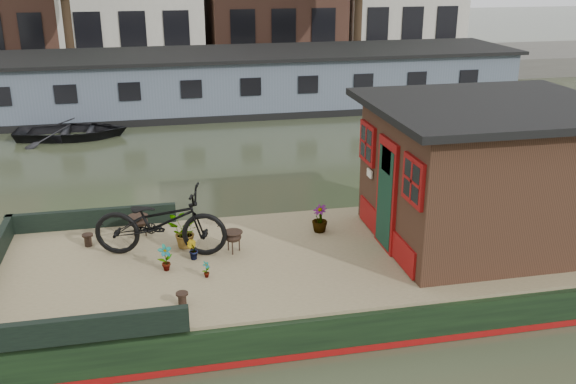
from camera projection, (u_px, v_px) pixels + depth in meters
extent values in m
plane|color=#29301E|center=(359.00, 283.00, 11.11)|extent=(120.00, 120.00, 0.00)
cube|color=black|center=(359.00, 268.00, 11.00)|extent=(12.00, 4.00, 0.60)
cube|color=maroon|center=(359.00, 280.00, 11.09)|extent=(12.02, 4.02, 0.10)
cube|color=#887954|center=(360.00, 250.00, 10.89)|extent=(11.80, 3.80, 0.05)
cube|color=black|center=(93.00, 218.00, 11.71)|extent=(3.00, 0.12, 0.35)
cube|color=black|center=(71.00, 331.00, 8.18)|extent=(3.00, 0.12, 0.35)
cube|color=black|center=(486.00, 176.00, 10.92)|extent=(3.50, 3.00, 2.30)
cube|color=black|center=(494.00, 106.00, 10.50)|extent=(4.00, 3.50, 0.12)
cube|color=maroon|center=(386.00, 195.00, 10.64)|extent=(0.06, 0.80, 1.90)
cube|color=black|center=(385.00, 198.00, 10.65)|extent=(0.04, 0.64, 1.70)
cube|color=maroon|center=(413.00, 181.00, 9.47)|extent=(0.06, 0.72, 0.72)
cube|color=maroon|center=(368.00, 143.00, 11.40)|extent=(0.06, 0.72, 0.72)
imported|color=black|center=(160.00, 222.00, 10.52)|extent=(2.31, 1.26, 1.15)
imported|color=#9D422D|center=(165.00, 258.00, 10.06)|extent=(0.27, 0.23, 0.44)
imported|color=brown|center=(192.00, 250.00, 10.47)|extent=(0.23, 0.22, 0.33)
imported|color=#AB3631|center=(183.00, 233.00, 10.85)|extent=(0.51, 0.45, 0.55)
imported|color=brown|center=(320.00, 219.00, 11.50)|extent=(0.38, 0.38, 0.50)
imported|color=#A46030|center=(206.00, 269.00, 9.87)|extent=(0.17, 0.17, 0.27)
cylinder|color=black|center=(88.00, 240.00, 10.97)|extent=(0.19, 0.19, 0.21)
cylinder|color=black|center=(182.00, 299.00, 9.09)|extent=(0.18, 0.18, 0.20)
imported|color=black|center=(71.00, 127.00, 19.96)|extent=(3.52, 2.60, 0.70)
cube|color=#4A5463|center=(243.00, 82.00, 23.63)|extent=(20.00, 4.00, 2.00)
cube|color=black|center=(242.00, 53.00, 23.27)|extent=(20.40, 4.40, 0.12)
cube|color=black|center=(243.00, 105.00, 23.93)|extent=(20.00, 4.05, 0.24)
cube|color=#47443F|center=(223.00, 69.00, 29.79)|extent=(60.00, 6.00, 0.90)
cylinder|color=#332316|center=(67.00, 20.00, 26.30)|extent=(0.36, 0.36, 4.00)
cylinder|color=#332316|center=(358.00, 15.00, 28.74)|extent=(0.36, 0.36, 4.00)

